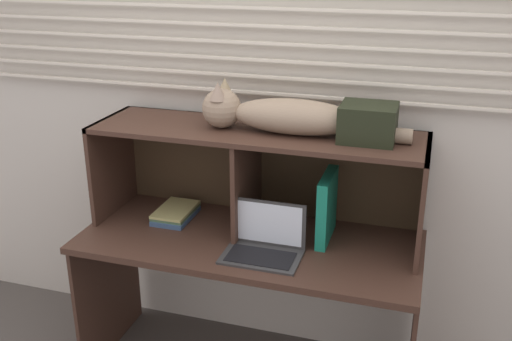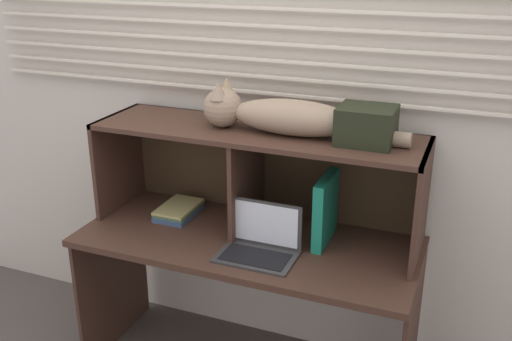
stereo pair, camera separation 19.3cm
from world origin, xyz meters
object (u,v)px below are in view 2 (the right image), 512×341
at_px(book_stack, 179,210).
at_px(storage_box, 366,125).
at_px(binder_upright, 325,210).
at_px(laptop, 259,244).
at_px(cat, 277,115).

height_order(book_stack, storage_box, storage_box).
relative_size(binder_upright, book_stack, 1.19).
xyz_separation_m(laptop, binder_upright, (0.22, 0.22, 0.10)).
bearing_deg(storage_box, laptop, -149.98).
bearing_deg(book_stack, binder_upright, 0.04).
height_order(cat, book_stack, cat).
distance_m(cat, laptop, 0.55).
bearing_deg(binder_upright, book_stack, -179.96).
bearing_deg(storage_box, binder_upright, 180.00).
relative_size(laptop, binder_upright, 1.08).
xyz_separation_m(binder_upright, storage_box, (0.15, 0.00, 0.40)).
relative_size(cat, storage_box, 3.97).
height_order(binder_upright, storage_box, storage_box).
xyz_separation_m(cat, binder_upright, (0.23, 0.00, -0.40)).
relative_size(book_stack, storage_box, 1.12).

